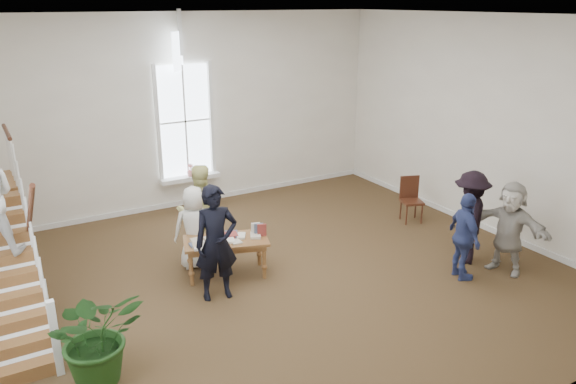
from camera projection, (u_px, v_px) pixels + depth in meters
ground at (278, 277)px, 10.11m from camera, size 10.00×10.00×0.00m
room_shell at (190, 189)px, 13.57m from camera, size 10.49×10.00×10.00m
library_table at (225, 244)px, 10.00m from camera, size 1.64×1.16×0.76m
police_officer at (216, 243)px, 9.14m from camera, size 0.78×0.57×1.96m
elderly_woman at (195, 228)px, 10.27m from camera, size 0.87×0.68×1.56m
person_yellow at (200, 210)px, 10.78m from camera, size 0.96×0.79×1.81m
woman_cluster_a at (464, 237)px, 9.83m from camera, size 0.66×1.01×1.60m
woman_cluster_b at (470, 217)px, 10.45m from camera, size 1.31×1.23×1.78m
woman_cluster_c at (509, 228)px, 10.08m from camera, size 0.91×1.67×1.71m
floor_plant at (97, 335)px, 7.19m from camera, size 1.22×1.07×1.32m
side_chair at (411, 196)px, 12.55m from camera, size 0.56×0.56×1.02m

